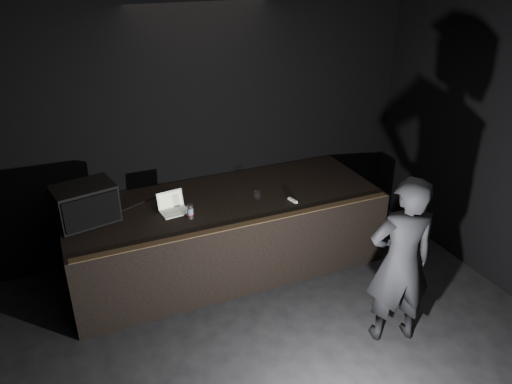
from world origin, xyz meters
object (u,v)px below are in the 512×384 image
object	(u,v)px
stage_riser	(226,232)
beer_can	(190,212)
laptop	(173,206)
stage_monitor	(85,204)
person	(400,262)

from	to	relation	value
stage_riser	beer_can	size ratio (longest dim) A/B	22.83
laptop	beer_can	bearing A→B (deg)	-67.97
stage_monitor	laptop	distance (m)	1.01
laptop	stage_riser	bearing A→B (deg)	-2.24
beer_can	stage_riser	bearing A→B (deg)	29.92
beer_can	person	xyz separation A→B (m)	(1.74, -1.70, -0.12)
laptop	beer_can	xyz separation A→B (m)	(0.14, -0.26, 0.03)
stage_riser	person	bearing A→B (deg)	-59.26
stage_riser	stage_monitor	xyz separation A→B (m)	(-1.67, 0.10, 0.73)
laptop	person	xyz separation A→B (m)	(1.88, -1.96, -0.09)
stage_monitor	laptop	xyz separation A→B (m)	(0.98, -0.16, -0.17)
stage_riser	beer_can	distance (m)	0.86
laptop	beer_can	distance (m)	0.30
stage_riser	laptop	xyz separation A→B (m)	(-0.69, -0.05, 0.56)
stage_monitor	person	bearing A→B (deg)	-48.37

